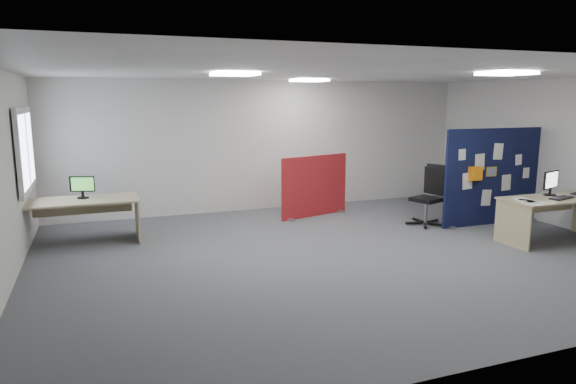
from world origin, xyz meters
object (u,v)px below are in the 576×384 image
object	(u,v)px
navy_divider	(493,177)
second_desk	(83,209)
monitor_second	(82,186)
red_divider	(315,187)
office_chair	(431,191)
monitor_main	(551,182)
main_desk	(553,207)

from	to	relation	value
navy_divider	second_desk	bearing A→B (deg)	169.65
navy_divider	monitor_second	bearing A→B (deg)	169.21
red_divider	monitor_second	xyz separation A→B (m)	(-4.29, -0.42, 0.33)
second_desk	office_chair	size ratio (longest dim) A/B	1.59
navy_divider	monitor_main	bearing A→B (deg)	-80.58
red_divider	office_chair	xyz separation A→B (m)	(1.74, -1.40, 0.03)
main_desk	monitor_second	bearing A→B (deg)	160.09
office_chair	red_divider	bearing A→B (deg)	122.41
office_chair	monitor_second	bearing A→B (deg)	151.97
main_desk	monitor_main	size ratio (longest dim) A/B	3.94
main_desk	office_chair	world-z (taller)	office_chair
navy_divider	monitor_main	world-z (taller)	navy_divider
red_divider	second_desk	size ratio (longest dim) A/B	0.90
red_divider	office_chair	size ratio (longest dim) A/B	1.43
navy_divider	second_desk	distance (m)	7.27
monitor_main	monitor_second	world-z (taller)	monitor_main
navy_divider	main_desk	bearing A→B (deg)	-84.85
second_desk	office_chair	bearing A→B (deg)	-8.69
red_divider	second_desk	bearing A→B (deg)	170.01
monitor_main	office_chair	bearing A→B (deg)	111.61
monitor_main	office_chair	xyz separation A→B (m)	(-1.29, 1.50, -0.34)
main_desk	monitor_second	distance (m)	7.71
main_desk	monitor_main	bearing A→B (deg)	63.38
office_chair	navy_divider	bearing A→B (deg)	-37.95
main_desk	red_divider	size ratio (longest dim) A/B	1.15
main_desk	office_chair	bearing A→B (deg)	126.37
monitor_main	monitor_second	distance (m)	7.73
monitor_main	second_desk	xyz separation A→B (m)	(-7.33, 2.43, -0.40)
navy_divider	monitor_main	xyz separation A→B (m)	(0.19, -1.12, 0.07)
main_desk	monitor_second	size ratio (longest dim) A/B	4.65
main_desk	red_divider	xyz separation A→B (m)	(-2.95, 3.04, 0.04)
navy_divider	main_desk	xyz separation A→B (m)	(0.11, -1.27, -0.33)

